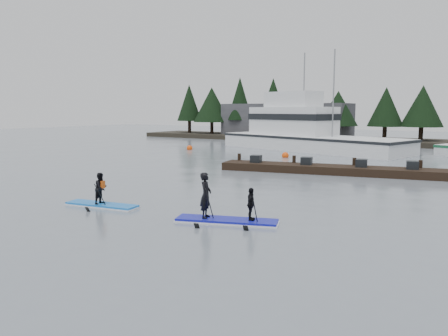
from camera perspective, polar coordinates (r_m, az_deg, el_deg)
The scene contains 10 objects.
ground at distance 18.41m, azimuth -10.18°, elevation -5.48°, with size 160.00×160.00×0.00m, color slate.
far_shore at distance 56.58m, azimuth 20.13°, elevation 3.26°, with size 70.00×8.00×0.60m, color #2D281E.
treeline at distance 56.60m, azimuth 20.11°, elevation 2.96°, with size 60.00×4.00×8.00m, color black, non-canonical shape.
waterfront_building at distance 62.87m, azimuth 8.03°, elevation 6.04°, with size 18.00×6.00×5.00m, color #4C4C51.
fishing_boat_large at distance 46.48m, azimuth 10.60°, elevation 3.45°, with size 21.08×11.10×11.16m.
floating_dock at distance 29.34m, azimuth 14.55°, elevation -0.23°, with size 15.33×2.04×0.51m, color black.
buoy_b at distance 38.55m, azimuth 8.01°, elevation 1.38°, with size 0.61×0.61×0.61m, color #F44B0C.
buoy_a at distance 45.71m, azimuth -4.51°, elevation 2.40°, with size 0.60×0.60×0.60m, color #F44B0C.
paddleboard_solo at distance 19.51m, azimuth -15.72°, elevation -3.42°, with size 3.40×1.35×1.89m.
paddleboard_duo at distance 16.15m, azimuth -0.02°, elevation -5.13°, with size 3.84×2.10×2.30m.
Camera 1 is at (12.25, -13.10, 4.13)m, focal length 35.00 mm.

